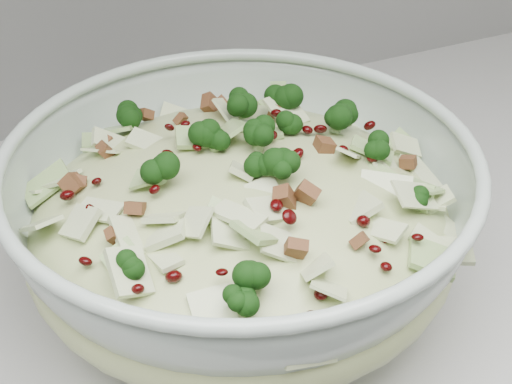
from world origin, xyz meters
The scene contains 2 objects.
mixing_bowl centered at (0.48, 1.60, 0.98)m, with size 0.46×0.46×0.16m.
salad centered at (0.48, 1.60, 1.01)m, with size 0.50×0.50×0.16m.
Camera 1 is at (0.29, 1.16, 1.36)m, focal length 50.00 mm.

